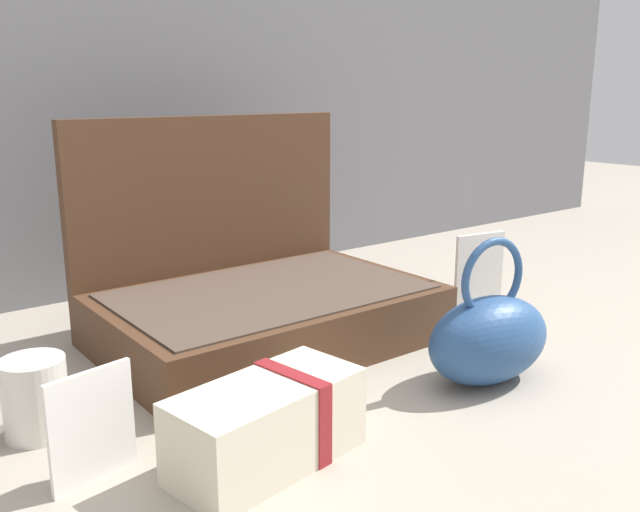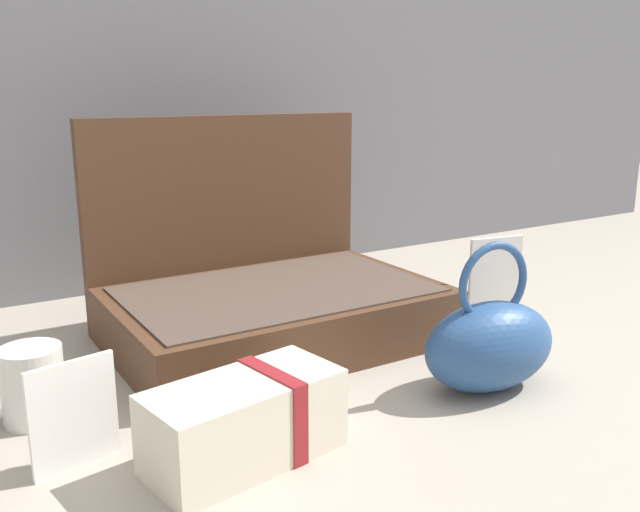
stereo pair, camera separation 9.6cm
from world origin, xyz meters
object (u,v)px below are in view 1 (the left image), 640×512
(teal_pouch_handbag, at_px, (489,337))
(info_card_left, at_px, (479,279))
(coffee_mug, at_px, (33,398))
(poster_card_right, at_px, (92,427))
(cream_toiletry_bag, at_px, (269,423))
(open_suitcase, at_px, (256,294))

(teal_pouch_handbag, relative_size, info_card_left, 1.30)
(coffee_mug, relative_size, poster_card_right, 0.91)
(cream_toiletry_bag, distance_m, info_card_left, 0.57)
(teal_pouch_handbag, xyz_separation_m, info_card_left, (0.18, 0.17, 0.01))
(teal_pouch_handbag, height_order, cream_toiletry_bag, teal_pouch_handbag)
(teal_pouch_handbag, bearing_deg, coffee_mug, 157.39)
(open_suitcase, bearing_deg, teal_pouch_handbag, -64.80)
(teal_pouch_handbag, bearing_deg, info_card_left, 43.03)
(cream_toiletry_bag, bearing_deg, teal_pouch_handbag, -1.24)
(open_suitcase, distance_m, info_card_left, 0.39)
(teal_pouch_handbag, bearing_deg, open_suitcase, 115.20)
(poster_card_right, bearing_deg, info_card_left, -4.18)
(open_suitcase, bearing_deg, info_card_left, -26.94)
(open_suitcase, relative_size, teal_pouch_handbag, 2.46)
(coffee_mug, xyz_separation_m, info_card_left, (0.74, -0.06, 0.03))
(teal_pouch_handbag, height_order, coffee_mug, teal_pouch_handbag)
(poster_card_right, bearing_deg, open_suitcase, 24.49)
(coffee_mug, relative_size, info_card_left, 0.71)
(cream_toiletry_bag, height_order, poster_card_right, poster_card_right)
(open_suitcase, xyz_separation_m, cream_toiletry_bag, (-0.20, -0.34, -0.03))
(open_suitcase, height_order, coffee_mug, open_suitcase)
(open_suitcase, xyz_separation_m, poster_card_right, (-0.37, -0.26, -0.01))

